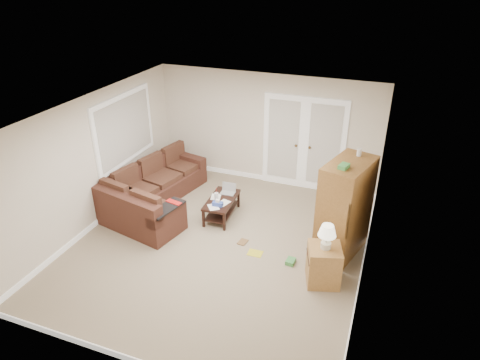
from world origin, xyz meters
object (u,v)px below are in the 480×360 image
at_px(sectional_sofa, 151,195).
at_px(coffee_table, 222,207).
at_px(tv_armoire, 345,208).
at_px(side_cabinet, 324,262).

bearing_deg(sectional_sofa, coffee_table, 20.65).
relative_size(coffee_table, tv_armoire, 0.55).
xyz_separation_m(coffee_table, tv_armoire, (2.38, -0.31, 0.64)).
relative_size(sectional_sofa, coffee_table, 2.88).
distance_m(coffee_table, tv_armoire, 2.49).
relative_size(sectional_sofa, tv_armoire, 1.59).
bearing_deg(tv_armoire, coffee_table, -171.24).
distance_m(sectional_sofa, coffee_table, 1.51).
xyz_separation_m(sectional_sofa, side_cabinet, (3.74, -1.04, 0.07)).
bearing_deg(side_cabinet, sectional_sofa, 147.62).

